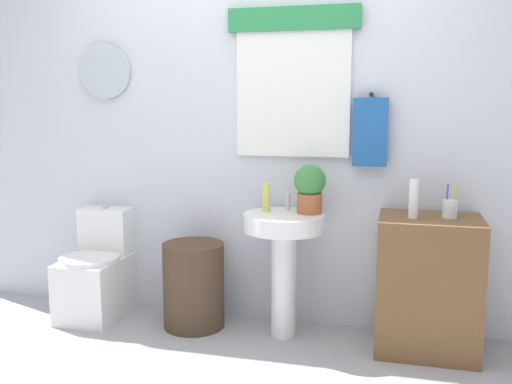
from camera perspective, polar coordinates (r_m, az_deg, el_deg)
name	(u,v)px	position (r m, az deg, el deg)	size (l,w,h in m)	color
back_wall	(258,117)	(3.60, 0.20, 7.59)	(4.40, 0.18, 2.60)	silver
toilet	(98,274)	(3.91, -15.65, -7.99)	(0.38, 0.51, 0.71)	white
laundry_hamper	(194,285)	(3.60, -6.29, -9.31)	(0.38, 0.38, 0.53)	#4C3828
pedestal_sink	(284,246)	(3.36, 2.82, -5.46)	(0.48, 0.48, 0.75)	white
faucet	(288,202)	(3.43, 3.26, -1.02)	(0.03, 0.03, 0.10)	silver
wooden_cabinet	(428,285)	(3.35, 16.93, -8.92)	(0.56, 0.44, 0.77)	brown
soap_bottle	(266,197)	(3.38, 1.04, -0.55)	(0.05, 0.05, 0.17)	#DBD166
potted_plant	(310,187)	(3.33, 5.44, 0.50)	(0.19, 0.19, 0.29)	#AD5B38
lotion_bottle	(414,199)	(3.19, 15.61, -0.65)	(0.05, 0.05, 0.21)	white
toothbrush_cup	(450,208)	(3.27, 18.95, -1.56)	(0.08, 0.08, 0.19)	silver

